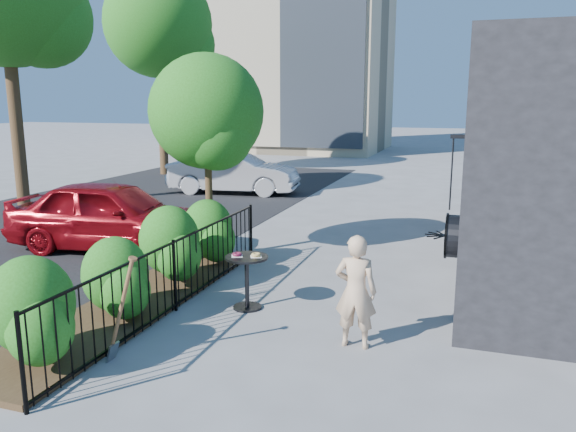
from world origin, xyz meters
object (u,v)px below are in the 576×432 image
(cafe_table, at_px, (247,273))
(woman, at_px, (356,291))
(street_tree_far, at_px, (159,30))
(car_red, at_px, (112,215))
(shovel, at_px, (120,315))
(car_silver, at_px, (234,172))
(patio_tree, at_px, (209,119))

(cafe_table, xyz_separation_m, woman, (1.83, -0.80, 0.17))
(street_tree_far, distance_m, car_red, 13.49)
(street_tree_far, height_order, cafe_table, street_tree_far)
(shovel, height_order, car_silver, car_silver)
(woman, relative_size, shovel, 1.07)
(shovel, distance_m, car_red, 5.53)
(shovel, bearing_deg, car_red, 126.40)
(cafe_table, height_order, shovel, shovel)
(street_tree_far, height_order, car_silver, street_tree_far)
(car_red, bearing_deg, patio_tree, -96.55)
(patio_tree, bearing_deg, car_silver, 110.89)
(patio_tree, bearing_deg, woman, -41.40)
(cafe_table, relative_size, woman, 0.59)
(patio_tree, distance_m, cafe_table, 3.63)
(patio_tree, distance_m, car_silver, 8.34)
(cafe_table, relative_size, car_silver, 0.20)
(cafe_table, bearing_deg, woman, -23.72)
(car_red, distance_m, car_silver, 7.60)
(cafe_table, xyz_separation_m, car_red, (-4.01, 2.30, 0.18))
(woman, bearing_deg, car_silver, -60.51)
(cafe_table, height_order, car_silver, car_silver)
(car_red, relative_size, car_silver, 1.00)
(cafe_table, bearing_deg, patio_tree, 126.48)
(street_tree_far, xyz_separation_m, car_red, (5.40, -11.22, -5.17))
(woman, xyz_separation_m, car_silver, (-6.43, 10.68, -0.02))
(shovel, height_order, car_red, car_red)
(cafe_table, relative_size, car_red, 0.20)
(street_tree_far, bearing_deg, patio_tree, -55.49)
(street_tree_far, xyz_separation_m, cafe_table, (9.42, -13.52, -5.35))
(shovel, bearing_deg, cafe_table, 71.08)
(patio_tree, xyz_separation_m, woman, (3.54, -3.12, -2.03))
(patio_tree, relative_size, street_tree_far, 0.48)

